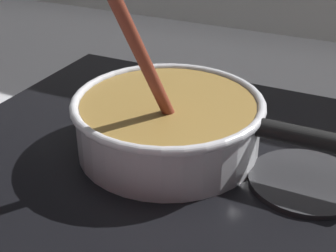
{
  "coord_description": "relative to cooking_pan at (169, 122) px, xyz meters",
  "views": [
    {
      "loc": [
        0.2,
        -0.23,
        0.33
      ],
      "look_at": [
        -0.03,
        0.24,
        0.04
      ],
      "focal_mm": 52.01,
      "sensor_mm": 36.0,
      "label": 1
    }
  ],
  "objects": [
    {
      "name": "cooking_pan",
      "position": [
        0.0,
        0.0,
        0.0
      ],
      "size": [
        0.37,
        0.25,
        0.32
      ],
      "color": "silver",
      "rests_on": "hob_plate"
    },
    {
      "name": "spare_burner",
      "position": [
        0.17,
        0.0,
        -0.04
      ],
      "size": [
        0.13,
        0.13,
        0.01
      ],
      "primitive_type": "cylinder",
      "color": "#262628",
      "rests_on": "hob_plate"
    },
    {
      "name": "hob_plate",
      "position": [
        -0.0,
        0.0,
        -0.04
      ],
      "size": [
        0.56,
        0.48,
        0.01
      ],
      "primitive_type": "cube",
      "color": "black",
      "rests_on": "ground"
    },
    {
      "name": "burner_ring",
      "position": [
        -0.0,
        0.0,
        -0.03
      ],
      "size": [
        0.2,
        0.2,
        0.01
      ],
      "primitive_type": "torus",
      "color": "#592D0C",
      "rests_on": "hob_plate"
    }
  ]
}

